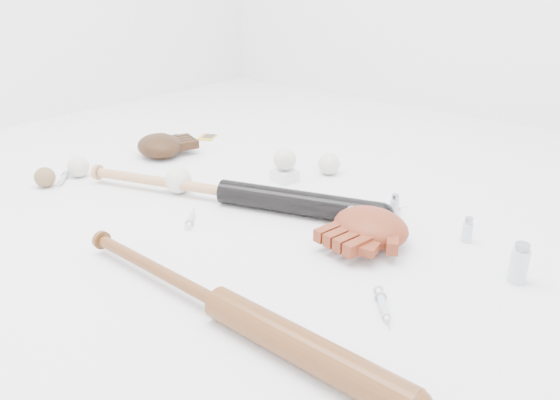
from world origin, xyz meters
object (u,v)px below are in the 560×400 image
Objects in this scene: bat_dark at (225,192)px; bat_wood at (220,304)px; pedestal at (285,176)px; glove_dark at (159,145)px.

bat_dark is 1.10× the size of bat_wood.
bat_dark is 14.13× the size of pedestal.
bat_wood reaches higher than pedestal.
glove_dark is (-0.91, 0.57, 0.01)m from bat_wood.
pedestal is at bearing 30.98° from glove_dark.
glove_dark reaches higher than bat_wood.
bat_wood is 1.08m from glove_dark.
bat_dark reaches higher than bat_wood.
glove_dark is at bearing 144.16° from bat_dark.
glove_dark is 0.53m from pedestal.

